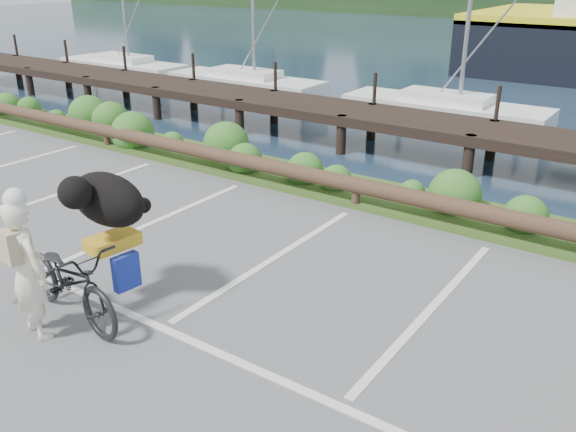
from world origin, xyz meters
name	(u,v)px	position (x,y,z in m)	size (l,w,h in m)	color
ground	(184,314)	(0.00, 0.00, 0.00)	(72.00, 72.00, 0.00)	#545557
vegetation_strip	(373,194)	(0.00, 5.30, 0.05)	(34.00, 1.60, 0.10)	#3D5B21
log_rail	(355,208)	(0.00, 4.60, 0.00)	(32.00, 0.30, 0.60)	#443021
bicycle	(69,280)	(-1.11, -0.87, 0.55)	(0.73, 2.09, 1.10)	black
cyclist	(28,270)	(-1.18, -1.35, 0.89)	(0.65, 0.42, 1.77)	white
dog	(108,199)	(-1.03, -0.20, 1.45)	(1.22, 0.60, 0.70)	black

